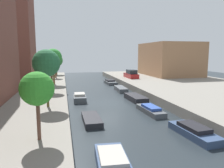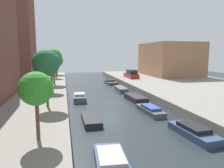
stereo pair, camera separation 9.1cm
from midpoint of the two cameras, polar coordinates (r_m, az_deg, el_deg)
ground_plane at (r=25.51m, az=-0.47°, el=-5.07°), size 84.00×84.00×0.00m
quay_right at (r=32.08m, az=26.73°, el=-2.30°), size 20.00×64.00×1.00m
apartment_tower_far at (r=47.35m, az=-26.49°, el=12.68°), size 10.00×9.30×18.53m
low_block_right at (r=49.86m, az=15.16°, el=6.42°), size 10.00×13.37×7.15m
street_tree_0 at (r=12.43m, az=-19.42°, el=-1.29°), size 1.89×1.89×3.87m
street_tree_1 at (r=19.93m, az=-17.09°, el=5.28°), size 2.45×2.45×5.21m
street_tree_2 at (r=27.98m, az=-15.84°, el=4.76°), size 2.07×2.07×4.41m
street_tree_3 at (r=34.90m, az=-15.32°, el=6.86°), size 2.68×2.68×5.60m
street_tree_4 at (r=43.97m, az=-14.79°, el=5.95°), size 1.85×1.85×4.34m
street_tree_5 at (r=50.76m, az=-14.53°, el=6.11°), size 2.92×2.92×4.73m
parked_car at (r=42.93m, az=5.26°, el=2.56°), size 1.81×4.81×1.64m
moored_boat_left_1 at (r=11.37m, az=0.15°, el=-20.58°), size 1.83×4.06×0.83m
moored_boat_left_2 at (r=18.55m, az=-5.45°, el=-9.42°), size 1.42×3.77×0.50m
moored_boat_left_3 at (r=26.59m, az=-8.54°, el=-3.68°), size 1.58×3.14×0.98m
moored_boat_right_1 at (r=16.55m, az=21.05°, el=-11.77°), size 1.83×4.40×0.82m
moored_boat_right_2 at (r=21.50m, az=10.29°, el=-6.84°), size 1.53×4.32×0.75m
moored_boat_right_3 at (r=26.84m, az=6.41°, el=-3.73°), size 1.86×4.37×0.66m
moored_boat_right_4 at (r=33.48m, az=2.47°, el=-1.35°), size 1.51×4.41×0.62m
moored_boat_right_5 at (r=41.18m, az=-0.34°, el=0.49°), size 1.85×4.28×0.80m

